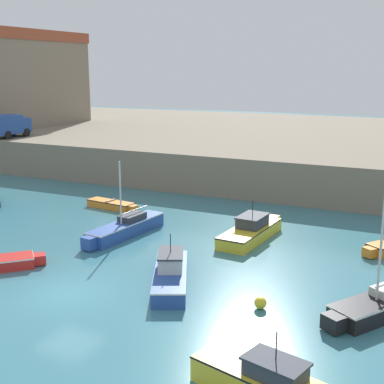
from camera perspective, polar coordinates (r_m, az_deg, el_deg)
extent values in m
plane|color=teal|center=(25.01, -13.12, -10.48)|extent=(200.00, 200.00, 0.00)
cube|color=gray|center=(59.71, 10.91, 4.93)|extent=(120.00, 40.00, 3.17)
cube|color=yellow|center=(31.67, 6.22, -4.42)|extent=(2.24, 5.71, 0.73)
cube|color=yellow|center=(34.49, 8.38, -3.01)|extent=(1.04, 0.88, 0.62)
cube|color=black|center=(31.57, 6.23, -3.86)|extent=(2.27, 5.76, 0.07)
cube|color=#333842|center=(31.72, 6.45, -3.14)|extent=(1.49, 2.06, 0.60)
cube|color=#2D333D|center=(31.63, 6.47, -2.55)|extent=(1.59, 2.23, 0.08)
cylinder|color=black|center=(31.50, 6.49, -1.69)|extent=(0.04, 0.04, 0.90)
cube|color=orange|center=(38.86, -8.67, -1.33)|extent=(3.75, 1.55, 0.53)
cube|color=orange|center=(37.56, -6.30, -1.77)|extent=(0.56, 0.65, 0.45)
cube|color=black|center=(38.80, -8.68, -1.02)|extent=(3.78, 1.57, 0.07)
cube|color=#997F5B|center=(38.78, -8.68, -0.90)|extent=(0.32, 0.94, 0.08)
cube|color=black|center=(40.12, -10.75, -0.88)|extent=(0.22, 0.22, 0.36)
cube|color=black|center=(23.65, 19.58, -11.38)|extent=(3.87, 4.88, 0.73)
cube|color=black|center=(21.71, 14.91, -13.32)|extent=(1.06, 1.01, 0.62)
cube|color=white|center=(23.52, 19.64, -10.65)|extent=(3.91, 4.93, 0.07)
cylinder|color=silver|center=(22.41, 19.53, -5.27)|extent=(0.10, 0.10, 4.72)
cube|color=red|center=(28.75, -15.96, -6.86)|extent=(0.94, 0.94, 0.49)
cube|color=#284C9E|center=(25.17, -2.30, -9.08)|extent=(3.58, 5.43, 0.73)
cube|color=#284C9E|center=(27.95, -2.06, -6.76)|extent=(1.01, 0.94, 0.62)
cube|color=white|center=(25.05, -2.31, -8.39)|extent=(3.62, 5.49, 0.07)
cube|color=silver|center=(25.15, -2.30, -7.35)|extent=(1.78, 2.15, 0.69)
cube|color=#2D333D|center=(25.02, -2.30, -6.52)|extent=(1.92, 2.33, 0.08)
cylinder|color=black|center=(24.86, -2.31, -5.45)|extent=(0.04, 0.04, 0.90)
cube|color=orange|center=(30.08, 18.39, -6.12)|extent=(0.80, 0.78, 0.51)
cube|color=black|center=(17.15, 8.11, -18.82)|extent=(5.18, 2.67, 0.07)
cube|color=#333842|center=(16.89, 8.89, -18.24)|extent=(1.94, 1.48, 0.50)
cube|color=#2D333D|center=(16.74, 8.92, -17.40)|extent=(2.10, 1.58, 0.08)
cylinder|color=black|center=(16.50, 8.99, -15.93)|extent=(0.04, 0.04, 0.90)
cube|color=#284C9E|center=(32.47, -7.02, -3.90)|extent=(2.03, 6.03, 0.83)
cube|color=#284C9E|center=(30.16, -10.94, -5.39)|extent=(0.79, 0.67, 0.70)
cube|color=white|center=(32.36, -7.04, -3.26)|extent=(2.05, 6.09, 0.07)
cylinder|color=silver|center=(31.55, -7.65, -0.11)|extent=(0.10, 0.10, 3.75)
cylinder|color=silver|center=(32.76, -6.25, -1.97)|extent=(0.41, 2.65, 0.08)
cube|color=#333842|center=(32.74, -6.40, -2.65)|extent=(1.13, 1.87, 0.36)
sphere|color=yellow|center=(23.03, 7.31, -11.65)|extent=(0.52, 0.52, 0.52)
cube|color=gray|center=(67.78, -18.52, 10.89)|extent=(9.87, 16.55, 9.65)
cube|color=#9E472D|center=(67.85, -18.86, 15.46)|extent=(10.07, 16.88, 1.20)
cube|color=#234793|center=(55.22, -19.49, 6.78)|extent=(2.37, 3.37, 1.80)
cube|color=#234793|center=(56.58, -17.89, 6.83)|extent=(2.10, 1.47, 1.40)
cube|color=#334756|center=(56.86, -17.57, 7.09)|extent=(1.80, 0.28, 0.70)
cylinder|color=black|center=(57.29, -18.56, 6.15)|extent=(0.35, 0.82, 0.80)
cylinder|color=black|center=(55.89, -17.26, 6.08)|extent=(0.35, 0.82, 0.80)
cylinder|color=black|center=(54.34, -19.08, 5.77)|extent=(0.35, 0.82, 0.80)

